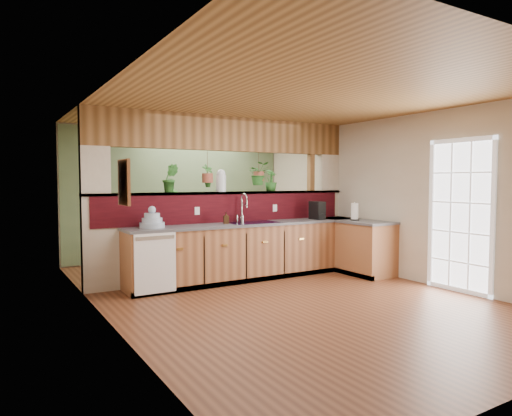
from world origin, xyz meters
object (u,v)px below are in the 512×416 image
coffee_maker (318,211)px  shelving_console (160,236)px  soap_dispenser (226,218)px  faucet (243,206)px  paper_towel (355,212)px  glass_jar (221,181)px  dish_stack (152,221)px

coffee_maker → shelving_console: bearing=129.9°
soap_dispenser → shelving_console: (-0.28, 2.23, -0.49)m
faucet → soap_dispenser: faucet is taller
soap_dispenser → paper_towel: 2.22m
glass_jar → paper_towel: bearing=-24.0°
soap_dispenser → shelving_console: bearing=97.3°
dish_stack → paper_towel: 3.38m
paper_towel → coffee_maker: bearing=130.1°
dish_stack → soap_dispenser: bearing=0.7°
dish_stack → faucet: bearing=4.7°
coffee_maker → faucet: bearing=170.2°
faucet → dish_stack: faucet is taller
soap_dispenser → glass_jar: 0.67m
dish_stack → shelving_console: (0.90, 2.25, -0.50)m
faucet → glass_jar: size_ratio=1.30×
dish_stack → shelving_console: bearing=68.1°
faucet → shelving_console: 2.31m
shelving_console → faucet: bearing=-53.5°
faucet → paper_towel: faucet is taller
shelving_console → coffee_maker: bearing=-29.7°
faucet → paper_towel: 1.91m
coffee_maker → shelving_console: size_ratio=0.23×
soap_dispenser → glass_jar: size_ratio=0.50×
faucet → glass_jar: (-0.28, 0.22, 0.42)m
dish_stack → glass_jar: bearing=15.3°
dish_stack → glass_jar: glass_jar is taller
dish_stack → glass_jar: size_ratio=0.98×
soap_dispenser → shelving_console: size_ratio=0.14×
faucet → paper_towel: size_ratio=1.51×
soap_dispenser → paper_towel: size_ratio=0.59×
soap_dispenser → paper_towel: bearing=-15.3°
faucet → paper_towel: (1.77, -0.70, -0.11)m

